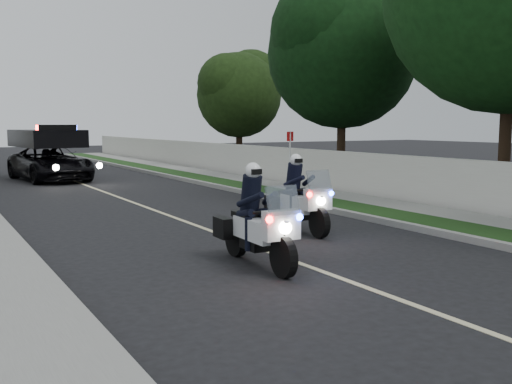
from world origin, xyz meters
TOP-DOWN VIEW (x-y plane):
  - ground at (0.00, 0.00)m, footprint 120.00×120.00m
  - curb_right at (4.10, 10.00)m, footprint 0.20×60.00m
  - grass_verge at (4.80, 10.00)m, footprint 1.20×60.00m
  - sidewalk_right at (6.10, 10.00)m, footprint 1.40×60.00m
  - property_wall at (7.10, 10.00)m, footprint 0.22×60.00m
  - lane_marking at (0.00, 10.00)m, footprint 0.12×50.00m
  - police_moto_left at (-0.74, 1.98)m, footprint 0.83×2.15m
  - police_moto_right at (1.74, 4.35)m, footprint 0.88×2.14m
  - police_suv at (-0.81, 19.75)m, footprint 3.11×5.60m
  - sign_post at (6.00, 11.20)m, footprint 0.43×0.43m
  - tree_right_b at (9.52, 4.84)m, footprint 8.39×8.39m
  - tree_right_c at (9.77, 13.00)m, footprint 6.28×6.28m
  - tree_right_e at (9.77, 22.09)m, footprint 5.01×5.01m

SIDE VIEW (x-z plane):
  - ground at x=0.00m, z-range 0.00..0.00m
  - police_moto_left at x=-0.74m, z-range -0.90..0.90m
  - police_moto_right at x=1.74m, z-range -0.89..0.89m
  - police_suv at x=-0.81m, z-range -1.30..1.30m
  - sign_post at x=6.00m, z-range -1.12..1.12m
  - tree_right_b at x=9.52m, z-range -6.33..6.33m
  - tree_right_c at x=9.77m, z-range -5.22..5.22m
  - tree_right_e at x=9.77m, z-range -3.91..3.91m
  - lane_marking at x=0.00m, z-range 0.00..0.01m
  - curb_right at x=4.10m, z-range 0.00..0.15m
  - grass_verge at x=4.80m, z-range 0.00..0.16m
  - sidewalk_right at x=6.10m, z-range 0.00..0.16m
  - property_wall at x=7.10m, z-range 0.00..1.50m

